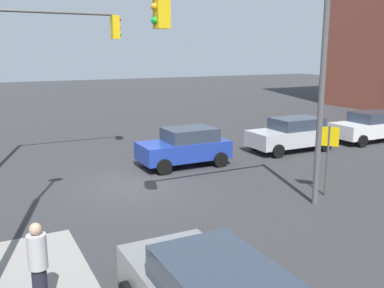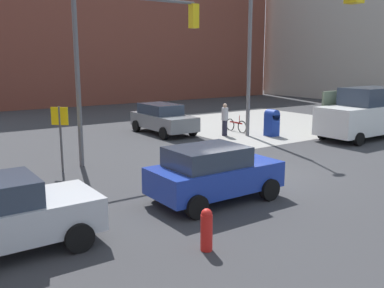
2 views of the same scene
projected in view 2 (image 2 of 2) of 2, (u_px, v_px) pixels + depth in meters
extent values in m
plane|color=#333335|center=(248.00, 173.00, 15.38)|extent=(120.00, 120.00, 0.00)
cube|color=gray|center=(258.00, 123.00, 27.67)|extent=(12.00, 12.00, 0.01)
cube|color=brown|center=(99.00, 29.00, 46.32)|extent=(32.00, 18.00, 14.62)
cylinder|color=brown|center=(272.00, 33.00, 55.50)|extent=(1.80, 1.80, 14.89)
cylinder|color=#59595B|center=(78.00, 81.00, 15.85)|extent=(0.18, 0.18, 6.50)
cube|color=yellow|center=(194.00, 16.00, 18.30)|extent=(0.32, 0.36, 1.00)
sphere|color=red|center=(197.00, 9.00, 18.33)|extent=(0.18, 0.18, 0.18)
sphere|color=orange|center=(197.00, 16.00, 18.40)|extent=(0.18, 0.18, 0.18)
sphere|color=green|center=(197.00, 24.00, 18.46)|extent=(0.18, 0.18, 0.18)
cylinder|color=slate|center=(249.00, 60.00, 22.19)|extent=(0.20, 0.20, 8.00)
cylinder|color=#4C4C4C|center=(61.00, 140.00, 15.38)|extent=(0.08, 0.08, 2.40)
cube|color=yellow|center=(60.00, 116.00, 15.21)|extent=(0.48, 0.48, 0.64)
cube|color=navy|center=(272.00, 125.00, 22.77)|extent=(0.56, 0.64, 1.15)
cylinder|color=navy|center=(272.00, 115.00, 22.66)|extent=(0.56, 0.64, 0.56)
cylinder|color=red|center=(207.00, 233.00, 9.12)|extent=(0.26, 0.26, 0.80)
sphere|color=red|center=(207.00, 214.00, 9.04)|extent=(0.24, 0.24, 0.24)
cylinder|color=black|center=(53.00, 213.00, 10.52)|extent=(0.64, 0.22, 0.64)
cylinder|color=black|center=(79.00, 238.00, 9.07)|extent=(0.64, 0.22, 0.64)
cube|color=#1E389E|center=(215.00, 177.00, 12.34)|extent=(3.83, 1.80, 0.75)
cube|color=#2D3847|center=(207.00, 156.00, 12.04)|extent=(2.14, 1.58, 0.55)
cylinder|color=black|center=(230.00, 176.00, 13.87)|extent=(0.64, 0.22, 0.64)
cylinder|color=black|center=(270.00, 189.00, 12.42)|extent=(0.64, 0.22, 0.64)
cylinder|color=black|center=(161.00, 190.00, 12.41)|extent=(0.64, 0.22, 0.64)
cylinder|color=black|center=(197.00, 207.00, 10.96)|extent=(0.64, 0.22, 0.64)
cube|color=slate|center=(164.00, 121.00, 23.48)|extent=(1.80, 4.43, 0.75)
cube|color=#2D3847|center=(160.00, 109.00, 23.64)|extent=(1.58, 2.48, 0.55)
cylinder|color=black|center=(193.00, 130.00, 22.84)|extent=(0.22, 0.64, 0.64)
cylinder|color=black|center=(164.00, 133.00, 21.83)|extent=(0.22, 0.64, 0.64)
cylinder|color=black|center=(164.00, 123.00, 25.27)|extent=(0.22, 0.64, 0.64)
cylinder|color=black|center=(136.00, 126.00, 24.26)|extent=(0.22, 0.64, 0.64)
cube|color=white|center=(363.00, 119.00, 21.98)|extent=(5.40, 2.10, 1.40)
cube|color=#2D3847|center=(370.00, 96.00, 22.00)|extent=(3.02, 1.85, 0.90)
cylinder|color=black|center=(359.00, 139.00, 20.24)|extent=(0.64, 0.22, 0.64)
cylinder|color=black|center=(323.00, 133.00, 21.94)|extent=(0.64, 0.22, 0.64)
cylinder|color=black|center=(365.00, 127.00, 23.99)|extent=(0.64, 0.22, 0.64)
cylinder|color=#B2B2B7|center=(225.00, 114.00, 22.74)|extent=(0.36, 0.36, 0.67)
sphere|color=tan|center=(225.00, 106.00, 22.65)|extent=(0.23, 0.23, 0.23)
cylinder|color=#1E1E2D|center=(225.00, 128.00, 22.89)|extent=(0.28, 0.28, 0.84)
torus|color=black|center=(230.00, 125.00, 24.67)|extent=(0.05, 0.71, 0.71)
torus|color=black|center=(242.00, 127.00, 23.83)|extent=(0.05, 0.71, 0.71)
cube|color=maroon|center=(236.00, 123.00, 24.22)|extent=(0.04, 1.04, 0.08)
cylinder|color=maroon|center=(239.00, 119.00, 23.95)|extent=(0.04, 0.04, 0.40)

